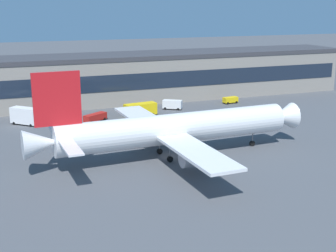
{
  "coord_description": "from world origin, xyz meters",
  "views": [
    {
      "loc": [
        -30.51,
        -77.91,
        27.89
      ],
      "look_at": [
        0.84,
        3.27,
        5.0
      ],
      "focal_mm": 49.4,
      "sensor_mm": 36.0,
      "label": 1
    }
  ],
  "objects_px": {
    "belt_loader": "(95,117)",
    "fuel_truck": "(140,109)",
    "catering_truck": "(25,115)",
    "crew_van": "(173,104)",
    "follow_me_car": "(231,100)",
    "airliner": "(171,129)"
  },
  "relations": [
    {
      "from": "belt_loader",
      "to": "fuel_truck",
      "type": "bearing_deg",
      "value": 7.04
    },
    {
      "from": "catering_truck",
      "to": "crew_van",
      "type": "xyz_separation_m",
      "value": [
        39.25,
        2.77,
        -0.83
      ]
    },
    {
      "from": "follow_me_car",
      "to": "crew_van",
      "type": "relative_size",
      "value": 0.83
    },
    {
      "from": "airliner",
      "to": "fuel_truck",
      "type": "height_order",
      "value": "airliner"
    },
    {
      "from": "airliner",
      "to": "crew_van",
      "type": "bearing_deg",
      "value": 67.93
    },
    {
      "from": "airliner",
      "to": "follow_me_car",
      "type": "height_order",
      "value": "airliner"
    },
    {
      "from": "crew_van",
      "to": "follow_me_car",
      "type": "bearing_deg",
      "value": 4.15
    },
    {
      "from": "catering_truck",
      "to": "belt_loader",
      "type": "xyz_separation_m",
      "value": [
        16.25,
        -3.2,
        -1.14
      ]
    },
    {
      "from": "catering_truck",
      "to": "crew_van",
      "type": "bearing_deg",
      "value": 4.04
    },
    {
      "from": "crew_van",
      "to": "airliner",
      "type": "bearing_deg",
      "value": -112.07
    },
    {
      "from": "belt_loader",
      "to": "crew_van",
      "type": "relative_size",
      "value": 1.16
    },
    {
      "from": "fuel_truck",
      "to": "belt_loader",
      "type": "distance_m",
      "value": 12.19
    },
    {
      "from": "airliner",
      "to": "belt_loader",
      "type": "xyz_separation_m",
      "value": [
        -7.53,
        32.2,
        -4.34
      ]
    },
    {
      "from": "airliner",
      "to": "belt_loader",
      "type": "distance_m",
      "value": 33.35
    },
    {
      "from": "crew_van",
      "to": "fuel_truck",
      "type": "bearing_deg",
      "value": -157.7
    },
    {
      "from": "airliner",
      "to": "belt_loader",
      "type": "bearing_deg",
      "value": 103.16
    },
    {
      "from": "catering_truck",
      "to": "fuel_truck",
      "type": "relative_size",
      "value": 0.8
    },
    {
      "from": "airliner",
      "to": "belt_loader",
      "type": "height_order",
      "value": "airliner"
    },
    {
      "from": "catering_truck",
      "to": "follow_me_car",
      "type": "xyz_separation_m",
      "value": [
        57.98,
        4.13,
        -1.2
      ]
    },
    {
      "from": "fuel_truck",
      "to": "airliner",
      "type": "bearing_deg",
      "value": -97.69
    },
    {
      "from": "crew_van",
      "to": "catering_truck",
      "type": "bearing_deg",
      "value": -175.96
    },
    {
      "from": "catering_truck",
      "to": "follow_me_car",
      "type": "distance_m",
      "value": 58.14
    }
  ]
}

